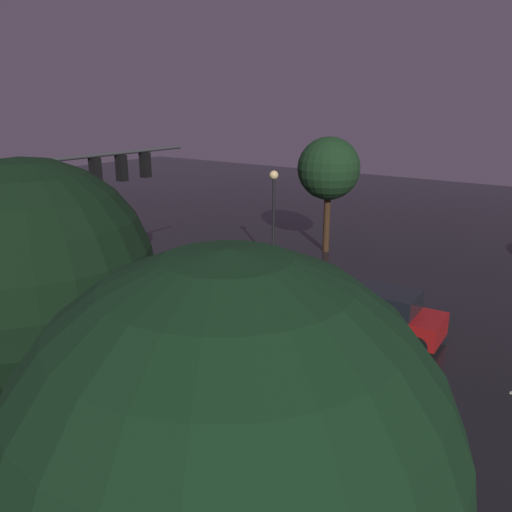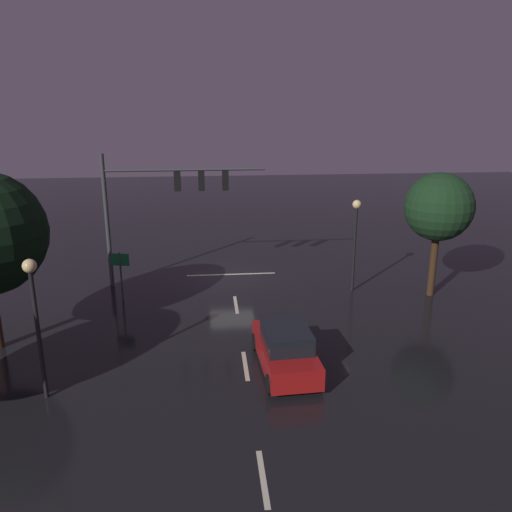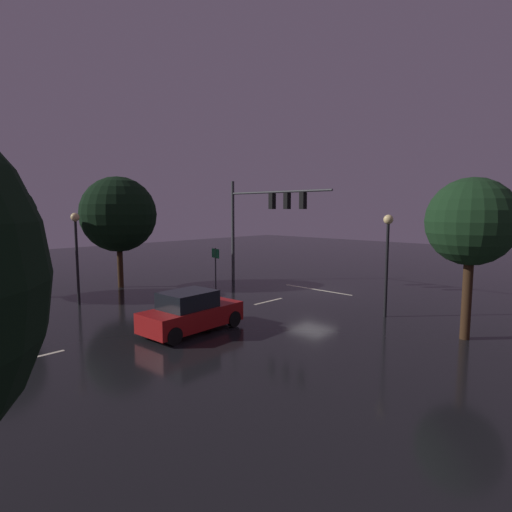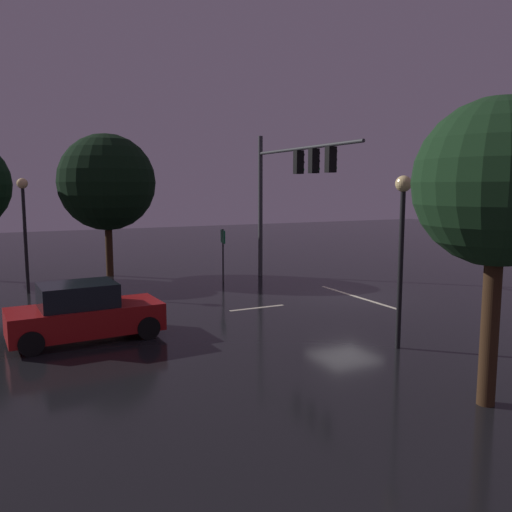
{
  "view_description": "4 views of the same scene",
  "coord_description": "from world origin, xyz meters",
  "px_view_note": "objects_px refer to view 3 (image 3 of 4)",
  "views": [
    {
      "loc": [
        15.05,
        16.69,
        8.08
      ],
      "look_at": [
        -0.63,
        5.5,
        2.3
      ],
      "focal_mm": 36.87,
      "sensor_mm": 36.0,
      "label": 1
    },
    {
      "loc": [
        1.26,
        27.19,
        9.52
      ],
      "look_at": [
        -1.05,
        3.22,
        2.2
      ],
      "focal_mm": 36.27,
      "sensor_mm": 36.0,
      "label": 2
    },
    {
      "loc": [
        -14.77,
        20.42,
        5.0
      ],
      "look_at": [
        1.18,
        3.76,
        2.39
      ],
      "focal_mm": 28.91,
      "sensor_mm": 36.0,
      "label": 3
    },
    {
      "loc": [
        -17.1,
        12.45,
        4.46
      ],
      "look_at": [
        -0.34,
        4.21,
        2.0
      ],
      "focal_mm": 36.87,
      "sensor_mm": 36.0,
      "label": 4
    }
  ],
  "objects_px": {
    "traffic_signal_assembly": "(264,211)",
    "car_approaching": "(191,312)",
    "tree_right_near": "(118,214)",
    "tree_left_near": "(471,222)",
    "route_sign": "(215,259)",
    "street_lamp_right_kerb": "(76,240)",
    "street_lamp_left_kerb": "(387,245)"
  },
  "relations": [
    {
      "from": "traffic_signal_assembly",
      "to": "car_approaching",
      "type": "distance_m",
      "value": 11.61
    },
    {
      "from": "traffic_signal_assembly",
      "to": "street_lamp_left_kerb",
      "type": "bearing_deg",
      "value": 168.15
    },
    {
      "from": "traffic_signal_assembly",
      "to": "street_lamp_right_kerb",
      "type": "distance_m",
      "value": 11.42
    },
    {
      "from": "car_approaching",
      "to": "tree_right_near",
      "type": "xyz_separation_m",
      "value": [
        11.13,
        -2.83,
        3.88
      ]
    },
    {
      "from": "traffic_signal_assembly",
      "to": "route_sign",
      "type": "distance_m",
      "value": 4.4
    },
    {
      "from": "street_lamp_left_kerb",
      "to": "car_approaching",
      "type": "bearing_deg",
      "value": 58.73
    },
    {
      "from": "tree_right_near",
      "to": "car_approaching",
      "type": "bearing_deg",
      "value": 165.72
    },
    {
      "from": "tree_left_near",
      "to": "car_approaching",
      "type": "bearing_deg",
      "value": 38.53
    },
    {
      "from": "street_lamp_left_kerb",
      "to": "street_lamp_right_kerb",
      "type": "xyz_separation_m",
      "value": [
        12.88,
        8.82,
        0.04
      ]
    },
    {
      "from": "street_lamp_right_kerb",
      "to": "route_sign",
      "type": "bearing_deg",
      "value": -98.6
    },
    {
      "from": "car_approaching",
      "to": "tree_left_near",
      "type": "xyz_separation_m",
      "value": [
        -8.46,
        -6.73,
        3.71
      ]
    },
    {
      "from": "car_approaching",
      "to": "tree_right_near",
      "type": "height_order",
      "value": "tree_right_near"
    },
    {
      "from": "tree_left_near",
      "to": "street_lamp_left_kerb",
      "type": "bearing_deg",
      "value": -14.42
    },
    {
      "from": "street_lamp_right_kerb",
      "to": "tree_left_near",
      "type": "xyz_separation_m",
      "value": [
        -16.65,
        -7.85,
        1.11
      ]
    },
    {
      "from": "street_lamp_right_kerb",
      "to": "route_sign",
      "type": "distance_m",
      "value": 8.64
    },
    {
      "from": "car_approaching",
      "to": "route_sign",
      "type": "bearing_deg",
      "value": -46.42
    },
    {
      "from": "street_lamp_right_kerb",
      "to": "street_lamp_left_kerb",
      "type": "bearing_deg",
      "value": -145.57
    },
    {
      "from": "car_approaching",
      "to": "tree_right_near",
      "type": "bearing_deg",
      "value": -14.28
    },
    {
      "from": "tree_left_near",
      "to": "route_sign",
      "type": "bearing_deg",
      "value": -2.04
    },
    {
      "from": "traffic_signal_assembly",
      "to": "street_lamp_left_kerb",
      "type": "relative_size",
      "value": 1.74
    },
    {
      "from": "tree_left_near",
      "to": "tree_right_near",
      "type": "xyz_separation_m",
      "value": [
        19.59,
        3.9,
        0.17
      ]
    },
    {
      "from": "traffic_signal_assembly",
      "to": "street_lamp_left_kerb",
      "type": "height_order",
      "value": "traffic_signal_assembly"
    },
    {
      "from": "car_approaching",
      "to": "route_sign",
      "type": "distance_m",
      "value": 10.1
    },
    {
      "from": "car_approaching",
      "to": "route_sign",
      "type": "relative_size",
      "value": 1.77
    },
    {
      "from": "street_lamp_right_kerb",
      "to": "car_approaching",
      "type": "bearing_deg",
      "value": -172.21
    },
    {
      "from": "tree_left_near",
      "to": "traffic_signal_assembly",
      "type": "bearing_deg",
      "value": -12.58
    },
    {
      "from": "street_lamp_right_kerb",
      "to": "tree_left_near",
      "type": "relative_size",
      "value": 0.78
    },
    {
      "from": "street_lamp_left_kerb",
      "to": "tree_right_near",
      "type": "distance_m",
      "value": 16.59
    },
    {
      "from": "car_approaching",
      "to": "tree_left_near",
      "type": "height_order",
      "value": "tree_left_near"
    },
    {
      "from": "street_lamp_left_kerb",
      "to": "route_sign",
      "type": "bearing_deg",
      "value": 2.09
    },
    {
      "from": "route_sign",
      "to": "tree_left_near",
      "type": "xyz_separation_m",
      "value": [
        -15.38,
        0.55,
        2.7
      ]
    },
    {
      "from": "street_lamp_left_kerb",
      "to": "route_sign",
      "type": "height_order",
      "value": "street_lamp_left_kerb"
    }
  ]
}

